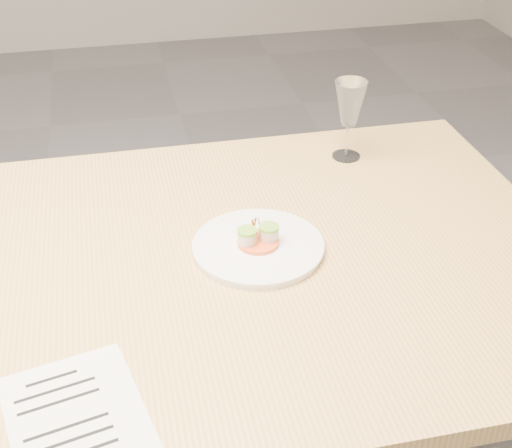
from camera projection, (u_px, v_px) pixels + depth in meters
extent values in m
cylinder|color=tan|center=(407.00, 263.00, 2.05)|extent=(0.07, 0.07, 0.71)
cylinder|color=white|center=(258.00, 247.00, 1.42)|extent=(0.26, 0.26, 0.01)
cylinder|color=white|center=(258.00, 245.00, 1.41)|extent=(0.26, 0.26, 0.01)
cylinder|color=orange|center=(258.00, 242.00, 1.41)|extent=(0.08, 0.08, 0.01)
cylinder|color=beige|center=(247.00, 237.00, 1.40)|extent=(0.04, 0.04, 0.02)
cylinder|color=beige|center=(269.00, 234.00, 1.41)|extent=(0.04, 0.04, 0.02)
cylinder|color=#8DC637|center=(247.00, 231.00, 1.39)|extent=(0.04, 0.04, 0.01)
cylinder|color=#8DC637|center=(269.00, 227.00, 1.40)|extent=(0.04, 0.04, 0.01)
cylinder|color=#D1CA6F|center=(288.00, 253.00, 1.39)|extent=(0.04, 0.04, 0.00)
cube|color=white|center=(76.00, 415.00, 1.06)|extent=(0.25, 0.29, 0.00)
cube|color=black|center=(52.00, 379.00, 1.12)|extent=(0.08, 0.02, 0.00)
cube|color=black|center=(55.00, 390.00, 1.10)|extent=(0.12, 0.03, 0.00)
cube|color=black|center=(59.00, 402.00, 1.08)|extent=(0.12, 0.03, 0.00)
cube|color=black|center=(67.00, 427.00, 1.04)|extent=(0.12, 0.03, 0.00)
cube|color=black|center=(71.00, 440.00, 1.02)|extent=(0.12, 0.03, 0.00)
cylinder|color=white|center=(346.00, 156.00, 1.75)|extent=(0.07, 0.07, 0.00)
cylinder|color=white|center=(347.00, 140.00, 1.73)|extent=(0.01, 0.01, 0.08)
cone|color=white|center=(350.00, 103.00, 1.68)|extent=(0.08, 0.08, 0.11)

